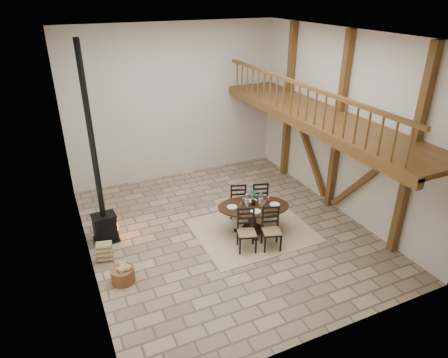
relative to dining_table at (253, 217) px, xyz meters
name	(u,v)px	position (x,y,z in m)	size (l,w,h in m)	color
ground	(227,230)	(-0.63, 0.30, -0.44)	(8.00, 8.00, 0.00)	tan
room_shell	(270,117)	(0.56, 0.30, 2.57)	(7.02, 8.02, 5.01)	beige
rug	(253,230)	(0.00, 0.00, -0.43)	(3.00, 2.50, 0.02)	tan
dining_table	(253,217)	(0.00, 0.00, 0.00)	(2.13, 2.31, 1.21)	black
wood_stove	(101,202)	(-3.65, 1.16, 0.71)	(0.62, 0.50, 5.00)	black
log_basket	(123,274)	(-3.59, -0.60, -0.25)	(0.52, 0.52, 0.43)	brown
log_stack	(105,251)	(-3.81, 0.35, -0.19)	(0.40, 0.32, 0.49)	tan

